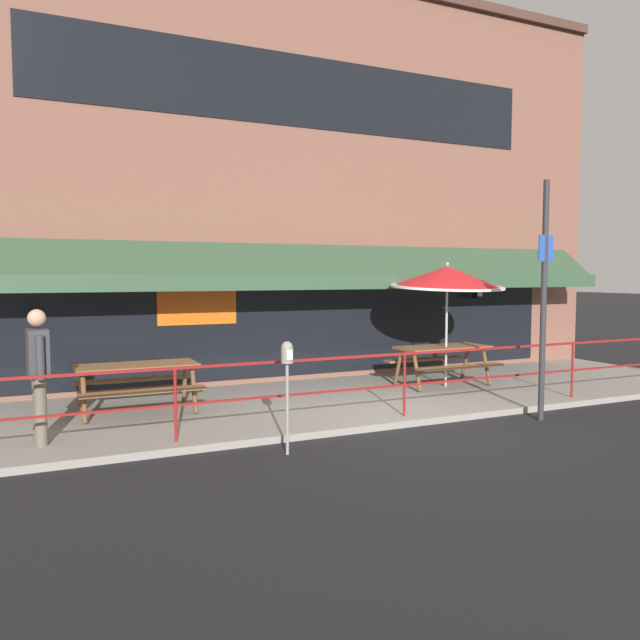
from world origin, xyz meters
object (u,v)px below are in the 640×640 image
Objects in this scene: patio_umbrella_centre at (447,278)px; pedestrian_walking at (38,369)px; picnic_table_left at (137,374)px; picnic_table_centre at (443,354)px; street_sign_pole at (544,298)px; parking_meter_near at (287,363)px.

patio_umbrella_centre is 1.39× the size of pedestrian_walking.
picnic_table_left is 5.73m from picnic_table_centre.
picnic_table_left is 0.76× the size of patio_umbrella_centre.
picnic_table_centre is at bearing 88.06° from street_sign_pole.
pedestrian_walking is 1.20× the size of parking_meter_near.
parking_meter_near is at bearing -27.19° from pedestrian_walking.
patio_umbrella_centre is (5.73, -0.08, 1.47)m from picnic_table_left.
street_sign_pole is (5.64, -2.64, 1.18)m from picnic_table_left.
parking_meter_near reaches higher than picnic_table_centre.
parking_meter_near is at bearing -148.74° from patio_umbrella_centre.
parking_meter_near is (-4.33, -2.63, -1.03)m from patio_umbrella_centre.
pedestrian_walking is (-1.39, -1.28, 0.35)m from picnic_table_left.
pedestrian_walking is at bearing -169.62° from picnic_table_centre.
street_sign_pole is at bearing -10.96° from pedestrian_walking.
street_sign_pole is (-0.09, -2.67, 1.18)m from picnic_table_centre.
patio_umbrella_centre reaches higher than picnic_table_centre.
parking_meter_near is (2.79, -1.43, 0.09)m from pedestrian_walking.
pedestrian_walking reaches higher than parking_meter_near.
picnic_table_centre is 5.14m from parking_meter_near.
picnic_table_centre is 1.27× the size of parking_meter_near.
parking_meter_near is at bearing -147.70° from picnic_table_centre.
pedestrian_walking is at bearing -170.46° from patio_umbrella_centre.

